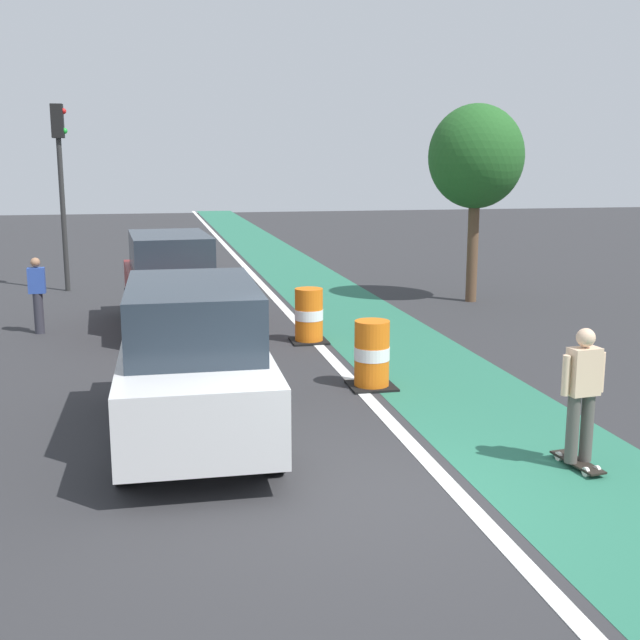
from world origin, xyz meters
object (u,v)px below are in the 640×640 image
(skateboarder_on_lane, at_px, (582,394))
(traffic_barrel_mid, at_px, (309,316))
(parked_suv_second, at_px, (171,280))
(traffic_light_corner, at_px, (60,164))
(pedestrian_crossing, at_px, (37,293))
(parked_suv_nearest, at_px, (194,360))
(street_tree_sidewalk, at_px, (476,158))
(traffic_barrel_front, at_px, (372,355))

(skateboarder_on_lane, height_order, traffic_barrel_mid, skateboarder_on_lane)
(parked_suv_second, bearing_deg, traffic_light_corner, 115.73)
(parked_suv_second, relative_size, pedestrian_crossing, 2.92)
(parked_suv_nearest, xyz_separation_m, pedestrian_crossing, (-2.85, 7.16, -0.17))
(skateboarder_on_lane, xyz_separation_m, parked_suv_second, (-4.45, 9.36, 0.12))
(skateboarder_on_lane, relative_size, pedestrian_crossing, 1.05)
(traffic_barrel_mid, distance_m, traffic_light_corner, 9.91)
(pedestrian_crossing, xyz_separation_m, street_tree_sidewalk, (10.47, 1.79, 2.80))
(skateboarder_on_lane, bearing_deg, parked_suv_nearest, 154.54)
(parked_suv_nearest, distance_m, street_tree_sidewalk, 12.04)
(traffic_barrel_mid, bearing_deg, traffic_light_corner, 124.59)
(parked_suv_nearest, bearing_deg, parked_suv_second, 90.71)
(pedestrian_crossing, bearing_deg, traffic_barrel_mid, -20.33)
(parked_suv_nearest, xyz_separation_m, traffic_barrel_front, (2.90, 1.74, -0.50))
(traffic_barrel_mid, distance_m, pedestrian_crossing, 5.78)
(parked_suv_nearest, height_order, traffic_barrel_front, parked_suv_nearest)
(pedestrian_crossing, bearing_deg, traffic_barrel_front, -43.30)
(traffic_barrel_front, height_order, traffic_light_corner, traffic_light_corner)
(pedestrian_crossing, bearing_deg, skateboarder_on_lane, -52.01)
(traffic_barrel_front, height_order, traffic_barrel_mid, same)
(parked_suv_second, relative_size, traffic_barrel_mid, 4.31)
(parked_suv_nearest, distance_m, traffic_barrel_front, 3.42)
(parked_suv_nearest, distance_m, traffic_barrel_mid, 5.77)
(parked_suv_nearest, height_order, traffic_light_corner, traffic_light_corner)
(traffic_barrel_mid, bearing_deg, skateboarder_on_lane, -76.00)
(traffic_light_corner, bearing_deg, pedestrian_crossing, -90.40)
(skateboarder_on_lane, distance_m, street_tree_sidewalk, 11.82)
(traffic_barrel_front, bearing_deg, traffic_light_corner, 117.02)
(traffic_barrel_mid, xyz_separation_m, street_tree_sidewalk, (5.06, 3.80, 3.14))
(traffic_barrel_front, distance_m, street_tree_sidewalk, 9.17)
(traffic_barrel_front, xyz_separation_m, traffic_light_corner, (-5.71, 11.20, 2.97))
(skateboarder_on_lane, height_order, parked_suv_second, parked_suv_second)
(traffic_barrel_front, bearing_deg, pedestrian_crossing, 136.70)
(traffic_light_corner, relative_size, street_tree_sidewalk, 1.02)
(parked_suv_second, bearing_deg, street_tree_sidewalk, 12.15)
(traffic_barrel_mid, bearing_deg, traffic_barrel_front, -84.26)
(street_tree_sidewalk, bearing_deg, traffic_barrel_mid, -143.11)
(traffic_barrel_mid, bearing_deg, parked_suv_second, 141.07)
(parked_suv_nearest, relative_size, street_tree_sidewalk, 0.93)
(traffic_barrel_front, xyz_separation_m, pedestrian_crossing, (-5.75, 5.42, 0.33))
(parked_suv_nearest, distance_m, pedestrian_crossing, 7.70)
(traffic_barrel_front, height_order, pedestrian_crossing, pedestrian_crossing)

